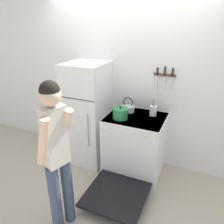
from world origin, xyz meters
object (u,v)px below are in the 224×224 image
object	(u,v)px
refrigerator	(88,114)
utensil_jar	(153,111)
stove_range	(134,146)
tea_kettle	(128,108)
dutch_oven_pot	(120,113)
person	(57,152)

from	to	relation	value
refrigerator	utensil_jar	size ratio (longest dim) A/B	6.19
stove_range	tea_kettle	world-z (taller)	tea_kettle
dutch_oven_pot	utensil_jar	xyz separation A→B (m)	(0.39, 0.28, -0.00)
dutch_oven_pot	person	world-z (taller)	person
dutch_oven_pot	utensil_jar	world-z (taller)	utensil_jar
refrigerator	tea_kettle	xyz separation A→B (m)	(0.63, 0.11, 0.17)
utensil_jar	person	distance (m)	1.51
refrigerator	utensil_jar	xyz separation A→B (m)	(1.00, 0.11, 0.19)
dutch_oven_pot	person	xyz separation A→B (m)	(-0.24, -1.10, -0.02)
tea_kettle	person	xyz separation A→B (m)	(-0.25, -1.37, -0.01)
dutch_oven_pot	person	size ratio (longest dim) A/B	0.15
dutch_oven_pot	refrigerator	bearing A→B (deg)	165.06
person	utensil_jar	bearing A→B (deg)	-5.56
person	refrigerator	bearing A→B (deg)	35.36
dutch_oven_pot	tea_kettle	world-z (taller)	tea_kettle
stove_range	dutch_oven_pot	bearing A→B (deg)	-152.29
dutch_oven_pot	person	bearing A→B (deg)	-102.21
dutch_oven_pot	utensil_jar	size ratio (longest dim) A/B	1.01
utensil_jar	dutch_oven_pot	bearing A→B (deg)	-144.43
dutch_oven_pot	person	distance (m)	1.13
refrigerator	utensil_jar	bearing A→B (deg)	6.39
dutch_oven_pot	utensil_jar	bearing A→B (deg)	35.57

